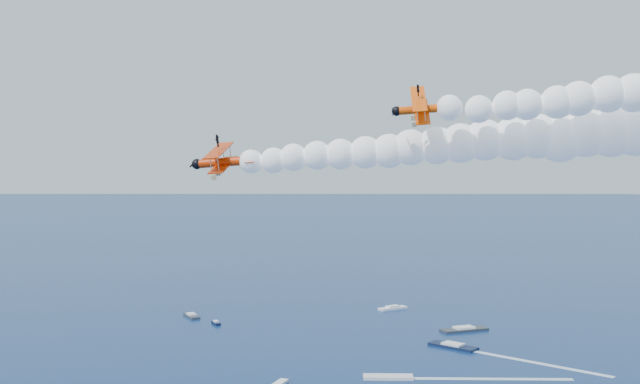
% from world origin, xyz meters
% --- Properties ---
extents(biplane_lead, '(8.13, 9.62, 7.32)m').
position_xyz_m(biplane_lead, '(21.28, 19.61, 58.82)').
color(biplane_lead, '#F74E05').
extents(biplane_trail, '(9.25, 10.68, 7.21)m').
position_xyz_m(biplane_trail, '(-1.46, 19.33, 53.22)').
color(biplane_trail, red).
extents(smoke_trail_trail, '(51.08, 25.52, 9.51)m').
position_xyz_m(smoke_trail_trail, '(23.04, 24.75, 55.09)').
color(smoke_trail_trail, white).
extents(boat_wakes, '(46.00, 32.90, 0.04)m').
position_xyz_m(boat_wakes, '(19.25, 138.80, 0.03)').
color(boat_wakes, white).
rests_on(boat_wakes, ground).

